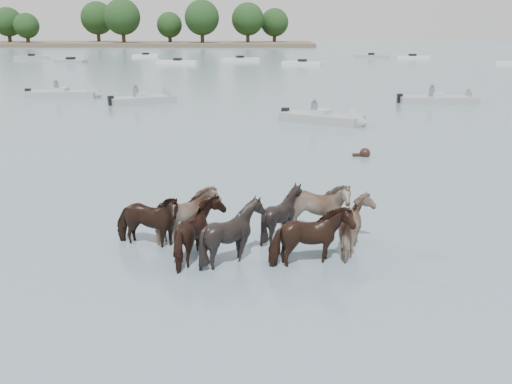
{
  "coord_description": "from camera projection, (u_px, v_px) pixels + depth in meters",
  "views": [
    {
      "loc": [
        -1.17,
        -9.73,
        5.04
      ],
      "look_at": [
        -1.54,
        3.54,
        1.1
      ],
      "focal_mm": 39.09,
      "sensor_mm": 36.0,
      "label": 1
    }
  ],
  "objects": [
    {
      "name": "ground",
      "position": [
        331.0,
        299.0,
        10.73
      ],
      "size": [
        400.0,
        400.0,
        0.0
      ],
      "primitive_type": "plane",
      "color": "#4C626E",
      "rests_on": "ground"
    },
    {
      "name": "shoreline",
      "position": [
        27.0,
        44.0,
        156.18
      ],
      "size": [
        160.0,
        30.0,
        1.0
      ],
      "primitive_type": "cube",
      "color": "#4C4233",
      "rests_on": "ground"
    },
    {
      "name": "pony_herd",
      "position": [
        254.0,
        226.0,
        13.01
      ],
      "size": [
        6.69,
        3.33,
        1.58
      ],
      "color": "black",
      "rests_on": "ground"
    },
    {
      "name": "swimming_pony",
      "position": [
        364.0,
        154.0,
        22.59
      ],
      "size": [
        0.72,
        0.44,
        0.44
      ],
      "color": "black",
      "rests_on": "ground"
    },
    {
      "name": "motorboat_a",
      "position": [
        152.0,
        100.0,
        38.48
      ],
      "size": [
        4.88,
        3.85,
        1.92
      ],
      "rotation": [
        0.0,
        0.0,
        0.55
      ],
      "color": "gray",
      "rests_on": "ground"
    },
    {
      "name": "motorboat_b",
      "position": [
        334.0,
        120.0,
        30.12
      ],
      "size": [
        5.08,
        3.88,
        1.92
      ],
      "rotation": [
        0.0,
        0.0,
        -0.53
      ],
      "color": "gray",
      "rests_on": "ground"
    },
    {
      "name": "motorboat_c",
      "position": [
        448.0,
        100.0,
        38.29
      ],
      "size": [
        5.8,
        1.73,
        1.92
      ],
      "rotation": [
        0.0,
        0.0,
        0.02
      ],
      "color": "gray",
      "rests_on": "ground"
    },
    {
      "name": "motorboat_f",
      "position": [
        73.0,
        94.0,
        41.47
      ],
      "size": [
        5.75,
        1.63,
        1.92
      ],
      "rotation": [
        0.0,
        0.0,
        0.01
      ],
      "color": "gray",
      "rests_on": "ground"
    },
    {
      "name": "distant_flotilla",
      "position": [
        278.0,
        59.0,
        85.51
      ],
      "size": [
        105.94,
        22.81,
        0.93
      ],
      "color": "silver",
      "rests_on": "ground"
    },
    {
      "name": "treeline",
      "position": [
        37.0,
        20.0,
        153.69
      ],
      "size": [
        147.3,
        21.32,
        12.35
      ],
      "color": "#382619",
      "rests_on": "ground"
    }
  ]
}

